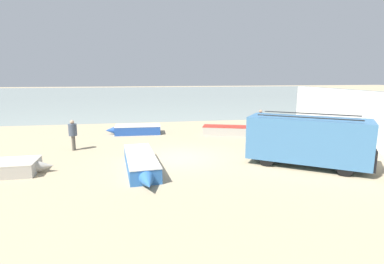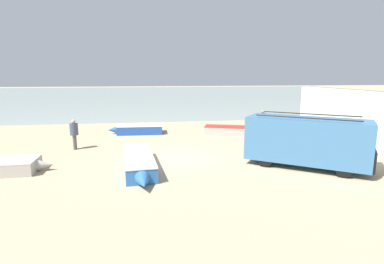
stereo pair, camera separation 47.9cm
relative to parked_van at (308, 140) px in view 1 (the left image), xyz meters
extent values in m
plane|color=tan|center=(-5.62, 2.36, -1.24)|extent=(200.00, 200.00, 0.00)
cube|color=#99A89E|center=(-5.62, 54.36, -1.24)|extent=(120.00, 80.00, 0.01)
cube|color=silver|center=(5.43, 3.36, 0.37)|extent=(0.50, 14.11, 3.23)
cube|color=teal|center=(-0.02, 0.02, 0.02)|extent=(5.37, 4.60, 1.96)
cube|color=black|center=(2.15, -1.54, -0.52)|extent=(1.10, 1.48, 0.88)
cube|color=#1E232D|center=(2.08, -1.49, 0.61)|extent=(1.02, 1.40, 0.63)
cylinder|color=black|center=(1.78, -0.26, -0.91)|extent=(0.67, 0.57, 0.67)
cylinder|color=black|center=(0.82, -1.60, -0.91)|extent=(0.67, 0.57, 0.67)
cylinder|color=black|center=(-0.87, 1.63, -0.91)|extent=(0.67, 0.57, 0.67)
cylinder|color=black|center=(-1.82, 0.29, -0.91)|extent=(0.67, 0.57, 0.67)
cylinder|color=black|center=(0.41, 0.62, 1.12)|extent=(3.53, 2.54, 0.05)
cylinder|color=black|center=(-0.46, -0.59, 1.12)|extent=(3.53, 2.54, 0.05)
cube|color=#ADA89E|center=(-1.68, 7.78, -0.95)|extent=(3.25, 2.16, 0.59)
cone|color=#ADA89E|center=(0.06, 7.18, -0.95)|extent=(0.81, 0.74, 0.56)
cube|color=#B22D23|center=(-1.68, 7.78, -0.72)|extent=(0.56, 1.14, 0.05)
cube|color=#B22D23|center=(-1.68, 7.78, -0.64)|extent=(3.28, 2.18, 0.04)
cube|color=#234CA3|center=(-7.73, 9.27, -0.95)|extent=(3.20, 1.69, 0.58)
cone|color=#234CA3|center=(-9.66, 9.32, -0.95)|extent=(0.71, 0.57, 0.56)
cube|color=silver|center=(-7.73, 9.27, -0.72)|extent=(0.24, 1.48, 0.05)
cube|color=silver|center=(-7.73, 9.27, -0.64)|extent=(3.23, 1.70, 0.04)
cube|color=#2D66AD|center=(-7.59, 0.87, -0.94)|extent=(1.63, 4.51, 0.61)
cone|color=#2D66AD|center=(-7.35, -1.81, -0.94)|extent=(0.67, 1.02, 0.58)
cube|color=silver|center=(-7.59, 0.87, -0.70)|extent=(1.15, 0.30, 0.05)
cube|color=silver|center=(-7.59, 0.87, -0.61)|extent=(1.65, 4.56, 0.04)
cone|color=#ADA89E|center=(-11.66, 1.12, -0.97)|extent=(0.68, 0.54, 0.52)
cube|color=navy|center=(2.38, 5.24, -0.97)|extent=(1.98, 4.07, 0.55)
cone|color=navy|center=(2.12, 7.61, -0.97)|extent=(0.62, 0.91, 0.52)
cube|color=silver|center=(2.38, 5.24, -0.76)|extent=(1.45, 0.36, 0.05)
cube|color=silver|center=(2.38, 5.24, -0.67)|extent=(2.00, 4.11, 0.04)
cylinder|color=#5B564C|center=(-11.27, 5.08, -0.83)|extent=(0.16, 0.16, 0.83)
cylinder|color=#5B564C|center=(-11.28, 4.90, -0.83)|extent=(0.16, 0.16, 0.83)
cylinder|color=#424C5B|center=(-11.28, 4.99, -0.08)|extent=(0.45, 0.45, 0.66)
sphere|color=tan|center=(-11.28, 4.99, 0.36)|extent=(0.23, 0.23, 0.23)
cylinder|color=#5B564C|center=(1.01, 7.72, -0.82)|extent=(0.16, 0.16, 0.84)
cylinder|color=#5B564C|center=(0.87, 7.83, -0.82)|extent=(0.16, 0.16, 0.84)
cylinder|color=#335189|center=(0.94, 7.78, -0.07)|extent=(0.45, 0.45, 0.66)
sphere|color=tan|center=(0.94, 7.78, 0.37)|extent=(0.23, 0.23, 0.23)
camera|label=1|loc=(-7.56, -12.28, 2.92)|focal=28.00mm
camera|label=2|loc=(-7.08, -12.36, 2.92)|focal=28.00mm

